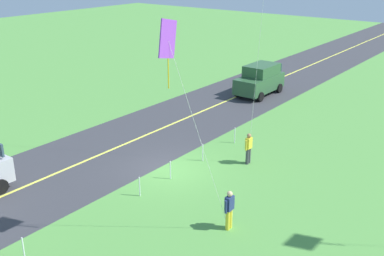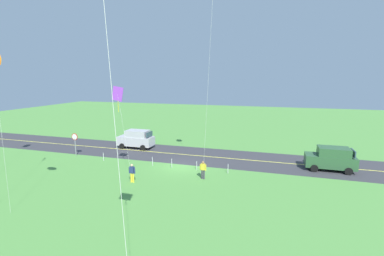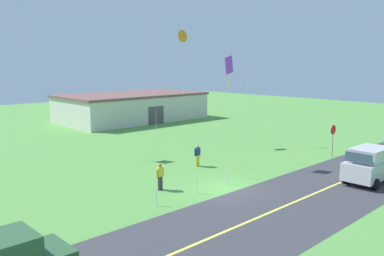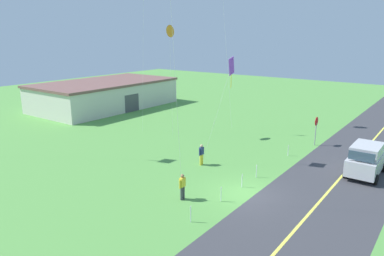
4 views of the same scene
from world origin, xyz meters
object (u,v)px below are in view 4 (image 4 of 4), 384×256
object	(u,v)px
kite_pink_drift	(170,32)
stop_sign	(316,126)
person_adult_companion	(182,186)
person_adult_near	(201,154)
warehouse_distant	(105,94)
car_suv_foreground	(366,159)
kite_red_low	(231,68)

from	to	relation	value
kite_pink_drift	stop_sign	bearing A→B (deg)	-66.91
person_adult_companion	stop_sign	bearing A→B (deg)	-92.82
person_adult_near	person_adult_companion	size ratio (longest dim) A/B	1.00
person_adult_near	person_adult_companion	xyz separation A→B (m)	(-5.50, -2.46, 0.00)
kite_pink_drift	warehouse_distant	bearing A→B (deg)	70.13
kite_pink_drift	warehouse_distant	xyz separation A→B (m)	(5.88, 16.27, -8.01)
stop_sign	kite_pink_drift	world-z (taller)	kite_pink_drift
car_suv_foreground	stop_sign	xyz separation A→B (m)	(4.91, 5.09, 0.65)
person_adult_near	kite_pink_drift	size ratio (longest dim) A/B	0.15
car_suv_foreground	person_adult_near	bearing A→B (deg)	116.35
stop_sign	person_adult_companion	xyz separation A→B (m)	(-15.53, 2.78, -0.94)
stop_sign	kite_red_low	size ratio (longest dim) A/B	0.32
stop_sign	person_adult_companion	world-z (taller)	stop_sign
car_suv_foreground	person_adult_companion	bearing A→B (deg)	143.45
car_suv_foreground	stop_sign	size ratio (longest dim) A/B	1.72
person_adult_near	kite_red_low	distance (m)	6.70
car_suv_foreground	warehouse_distant	size ratio (longest dim) A/B	0.24
car_suv_foreground	warehouse_distant	xyz separation A→B (m)	(5.59, 33.56, 0.60)
person_adult_companion	kite_pink_drift	size ratio (longest dim) A/B	0.15
person_adult_near	kite_pink_drift	bearing A→B (deg)	72.55
stop_sign	warehouse_distant	size ratio (longest dim) A/B	0.14
warehouse_distant	kite_pink_drift	bearing A→B (deg)	-109.87
kite_red_low	kite_pink_drift	world-z (taller)	kite_pink_drift
car_suv_foreground	stop_sign	world-z (taller)	stop_sign
kite_red_low	kite_pink_drift	bearing A→B (deg)	69.83
car_suv_foreground	kite_red_low	bearing A→B (deg)	110.16
stop_sign	person_adult_near	bearing A→B (deg)	152.40
person_adult_near	person_adult_companion	bearing A→B (deg)	-138.48
stop_sign	warehouse_distant	world-z (taller)	warehouse_distant
person_adult_near	kite_red_low	world-z (taller)	kite_red_low
kite_pink_drift	warehouse_distant	distance (m)	19.07
person_adult_near	kite_pink_drift	world-z (taller)	kite_pink_drift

